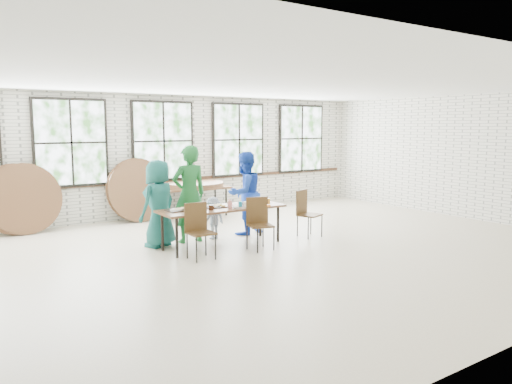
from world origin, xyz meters
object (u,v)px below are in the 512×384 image
storage_table (193,190)px  dining_table (222,210)px  chair_near_right (259,219)px  chair_near_left (198,226)px

storage_table → dining_table: bearing=-104.1°
chair_near_right → storage_table: size_ratio=0.52×
chair_near_left → chair_near_right: size_ratio=1.00×
dining_table → chair_near_right: size_ratio=2.54×
chair_near_left → storage_table: bearing=64.5°
dining_table → storage_table: size_ratio=1.31×
dining_table → storage_table: same height
dining_table → chair_near_right: bearing=-50.0°
dining_table → chair_near_left: size_ratio=2.54×
dining_table → chair_near_left: chair_near_left is taller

